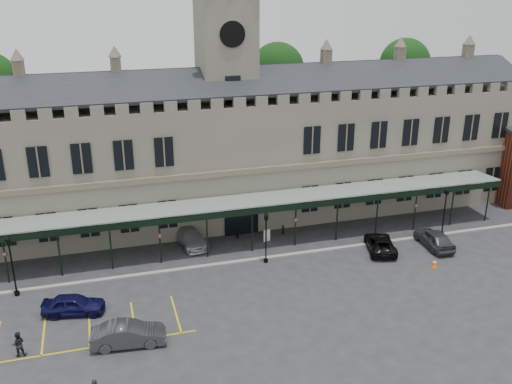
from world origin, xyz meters
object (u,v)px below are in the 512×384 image
object	(u,v)px
lamp_post_mid	(266,233)
car_left_b	(128,334)
car_left_a	(73,305)
car_taxi	(190,237)
station_building	(228,153)
person_b	(18,344)
sign_board	(267,236)
lamp_post_right	(445,207)
lamp_post_left	(11,260)
clock_tower	(227,85)
car_right_a	(434,238)
traffic_cone	(434,263)
car_van	(380,243)

from	to	relation	value
lamp_post_mid	car_left_b	world-z (taller)	lamp_post_mid
car_left_a	car_taxi	world-z (taller)	car_left_a
station_building	person_b	world-z (taller)	station_building
sign_board	lamp_post_right	bearing A→B (deg)	-24.23
lamp_post_left	car_left_b	bearing A→B (deg)	-48.54
car_left_b	lamp_post_right	bearing A→B (deg)	-67.05
lamp_post_left	car_left_a	distance (m)	6.16
station_building	clock_tower	world-z (taller)	clock_tower
lamp_post_left	lamp_post_right	distance (m)	37.19
lamp_post_mid	sign_board	distance (m)	4.64
lamp_post_left	car_left_a	bearing A→B (deg)	-42.56
clock_tower	person_b	bearing A→B (deg)	-133.96
clock_tower	car_right_a	distance (m)	23.62
lamp_post_right	person_b	bearing A→B (deg)	-166.89
clock_tower	lamp_post_right	xyz separation A→B (m)	(17.97, -10.52, -10.26)
station_building	car_left_a	xyz separation A→B (m)	(-15.00, -14.81, -5.72)
clock_tower	car_taxi	world-z (taller)	clock_tower
lamp_post_mid	car_right_a	distance (m)	15.50
station_building	clock_tower	bearing A→B (deg)	90.00
lamp_post_left	sign_board	world-z (taller)	lamp_post_left
lamp_post_left	traffic_cone	world-z (taller)	lamp_post_left
lamp_post_mid	car_left_a	size ratio (longest dim) A/B	1.05
car_van	person_b	xyz separation A→B (m)	(-29.18, -7.16, 0.19)
station_building	car_left_a	bearing A→B (deg)	-135.36
lamp_post_right	lamp_post_left	bearing A→B (deg)	-179.23
lamp_post_left	car_right_a	distance (m)	35.17
car_van	car_left_b	bearing A→B (deg)	35.34
traffic_cone	sign_board	world-z (taller)	sign_board
station_building	clock_tower	distance (m)	6.64
traffic_cone	car_right_a	world-z (taller)	car_right_a
car_taxi	car_right_a	distance (m)	21.84
lamp_post_left	lamp_post_mid	xyz separation A→B (m)	(19.75, -0.12, -0.28)
lamp_post_mid	person_b	xyz separation A→B (m)	(-18.83, -7.83, -1.87)
lamp_post_left	person_b	xyz separation A→B (m)	(0.92, -7.95, -2.15)
car_taxi	car_van	bearing A→B (deg)	-30.13
car_left_b	car_right_a	world-z (taller)	car_right_a
sign_board	car_left_a	bearing A→B (deg)	-168.37
lamp_post_mid	lamp_post_right	xyz separation A→B (m)	(17.44, 0.62, 0.11)
car_right_a	car_left_b	bearing A→B (deg)	17.35
traffic_cone	car_van	bearing A→B (deg)	125.03
car_right_a	person_b	size ratio (longest dim) A/B	2.79
station_building	car_left_a	size ratio (longest dim) A/B	13.63
lamp_post_mid	car_left_b	size ratio (longest dim) A/B	0.95
lamp_post_left	car_left_b	size ratio (longest dim) A/B	1.04
lamp_post_right	car_left_a	world-z (taller)	lamp_post_right
lamp_post_left	car_van	distance (m)	30.20
lamp_post_right	sign_board	bearing A→B (deg)	168.56
car_left_a	person_b	xyz separation A→B (m)	(-3.30, -4.08, 0.11)
car_right_a	clock_tower	bearing A→B (deg)	-35.76
lamp_post_mid	car_taxi	bearing A→B (deg)	137.05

